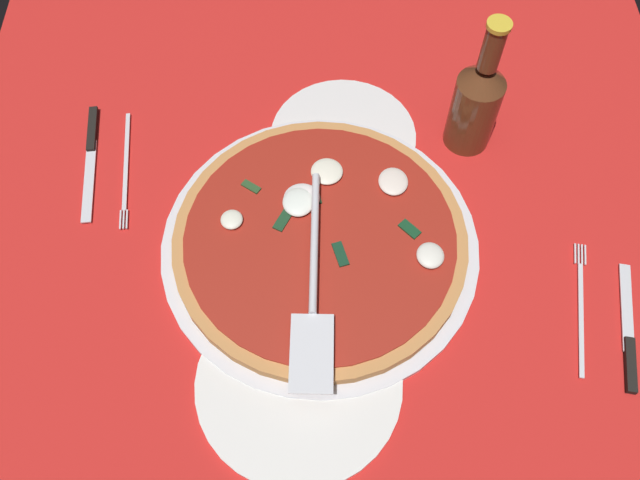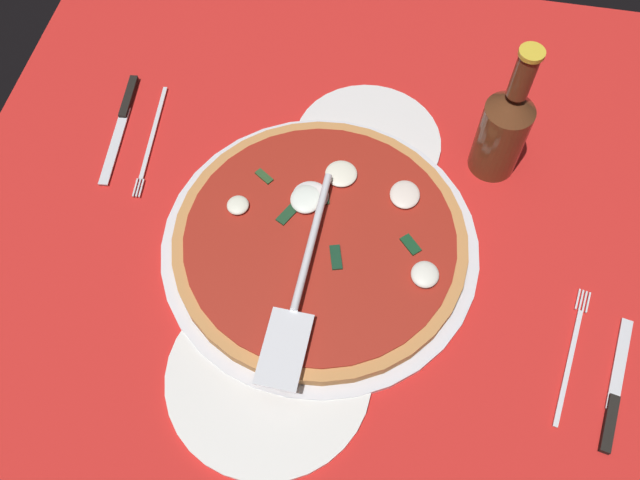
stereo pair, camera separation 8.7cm
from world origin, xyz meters
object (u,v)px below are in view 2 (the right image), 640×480
(dinner_plate_left, at_px, (269,376))
(dinner_plate_right, at_px, (368,142))
(pizza, at_px, (321,239))
(place_setting_near, at_px, (592,377))
(pizza_server, at_px, (301,284))
(place_setting_far, at_px, (136,131))
(beer_bottle, at_px, (504,128))

(dinner_plate_left, distance_m, dinner_plate_right, 0.38)
(dinner_plate_left, relative_size, pizza, 0.64)
(pizza, relative_size, place_setting_near, 1.76)
(dinner_plate_right, distance_m, pizza, 0.19)
(pizza_server, bearing_deg, pizza, 174.69)
(dinner_plate_right, bearing_deg, pizza_server, 169.98)
(place_setting_far, bearing_deg, beer_bottle, 88.64)
(dinner_plate_left, xyz_separation_m, place_setting_far, (0.33, 0.28, -0.00))
(pizza_server, bearing_deg, beer_bottle, 140.67)
(dinner_plate_right, xyz_separation_m, place_setting_far, (-0.04, 0.34, -0.00))
(dinner_plate_left, bearing_deg, pizza_server, -9.84)
(pizza, xyz_separation_m, pizza_server, (-0.08, 0.01, 0.03))
(dinner_plate_left, bearing_deg, place_setting_far, 39.74)
(place_setting_near, bearing_deg, dinner_plate_left, 111.36)
(place_setting_far, xyz_separation_m, beer_bottle, (0.04, -0.52, 0.08))
(dinner_plate_right, bearing_deg, place_setting_near, -133.37)
(place_setting_near, bearing_deg, beer_bottle, 36.14)
(dinner_plate_right, distance_m, beer_bottle, 0.20)
(dinner_plate_left, distance_m, pizza_server, 0.12)
(dinner_plate_right, relative_size, pizza, 0.55)
(pizza_server, distance_m, place_setting_near, 0.37)
(place_setting_far, distance_m, beer_bottle, 0.53)
(dinner_plate_right, height_order, pizza_server, pizza_server)
(dinner_plate_left, height_order, beer_bottle, beer_bottle)
(pizza, bearing_deg, beer_bottle, -50.63)
(dinner_plate_right, relative_size, pizza_server, 0.71)
(pizza, height_order, place_setting_far, pizza)
(place_setting_far, relative_size, beer_bottle, 0.94)
(dinner_plate_right, bearing_deg, pizza, 168.73)
(pizza, distance_m, place_setting_far, 0.34)
(dinner_plate_left, relative_size, dinner_plate_right, 1.17)
(beer_bottle, bearing_deg, place_setting_far, 93.87)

